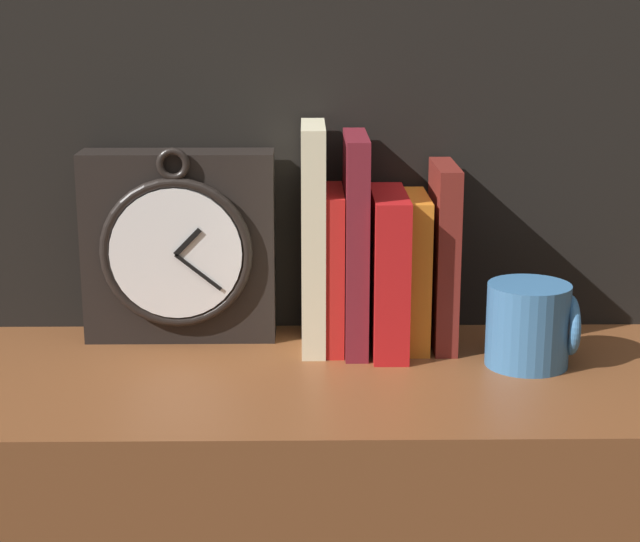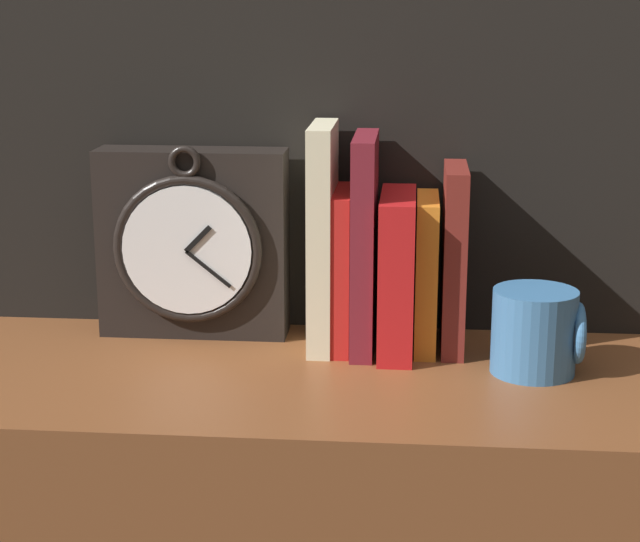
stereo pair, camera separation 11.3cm
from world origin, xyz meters
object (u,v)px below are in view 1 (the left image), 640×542
book_slot0_cream (313,237)px  mug (531,325)px  book_slot2_maroon (355,243)px  clock (179,247)px  book_slot3_red (388,271)px  book_slot5_maroon (443,255)px  book_slot1_red (334,268)px  book_slot4_orange (416,270)px

book_slot0_cream → mug: (0.24, -0.07, -0.08)m
book_slot0_cream → book_slot2_maroon: book_slot0_cream is taller
clock → book_slot3_red: bearing=-8.4°
clock → book_slot2_maroon: book_slot2_maroon is taller
book_slot0_cream → book_slot5_maroon: (0.15, 0.00, -0.02)m
clock → mug: 0.41m
clock → book_slot1_red: (0.18, -0.02, -0.02)m
book_slot2_maroon → book_slot1_red: bearing=166.5°
book_slot0_cream → book_slot4_orange: (0.12, 0.00, -0.04)m
mug → book_slot3_red: bearing=157.2°
book_slot4_orange → book_slot2_maroon: bearing=-173.4°
book_slot3_red → book_slot5_maroon: (0.06, 0.01, 0.02)m
book_slot3_red → book_slot5_maroon: size_ratio=0.86×
book_slot4_orange → book_slot0_cream: bearing=-178.3°
mug → clock: bearing=165.8°
book_slot4_orange → mug: 0.15m
clock → book_slot4_orange: size_ratio=1.32×
book_slot5_maroon → mug: book_slot5_maroon is taller
book_slot1_red → book_slot2_maroon: book_slot2_maroon is taller
book_slot5_maroon → mug: (0.09, -0.08, -0.06)m
book_slot3_red → mug: book_slot3_red is taller
book_slot3_red → book_slot0_cream: bearing=173.1°
book_slot1_red → clock: bearing=172.4°
book_slot0_cream → book_slot1_red: book_slot0_cream is taller
book_slot1_red → book_slot5_maroon: size_ratio=0.86×
book_slot1_red → book_slot3_red: size_ratio=1.01×
book_slot1_red → mug: size_ratio=1.88×
book_slot2_maroon → book_slot4_orange: book_slot2_maroon is taller
clock → book_slot3_red: size_ratio=1.28×
book_slot3_red → book_slot5_maroon: book_slot5_maroon is taller
book_slot0_cream → book_slot4_orange: size_ratio=1.46×
book_slot3_red → mug: bearing=-22.8°
book_slot5_maroon → book_slot4_orange: bearing=179.1°
book_slot2_maroon → book_slot3_red: (0.04, -0.01, -0.03)m
book_slot1_red → book_slot3_red: (0.06, -0.01, -0.00)m
book_slot1_red → mug: 0.23m
book_slot2_maroon → book_slot3_red: bearing=-8.6°
mug → book_slot0_cream: bearing=162.6°
book_slot0_cream → book_slot2_maroon: 0.05m
book_slot2_maroon → book_slot5_maroon: size_ratio=1.16×
mug → book_slot1_red: bearing=160.6°
book_slot2_maroon → book_slot4_orange: size_ratio=1.40×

